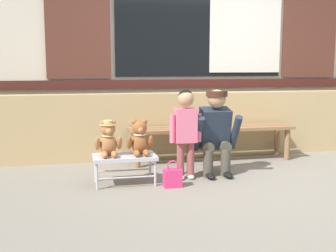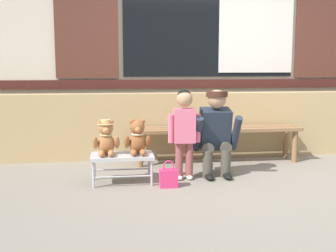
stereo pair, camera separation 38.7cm
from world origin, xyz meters
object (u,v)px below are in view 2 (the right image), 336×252
at_px(teddy_bear_plain, 138,138).
at_px(small_display_bench, 122,158).
at_px(teddy_bear_with_hat, 106,138).
at_px(child_standing, 184,124).
at_px(wooden_bench_long, 217,133).
at_px(adult_crouching, 216,133).
at_px(handbag_on_ground, 169,178).

bearing_deg(teddy_bear_plain, small_display_bench, -179.49).
height_order(teddy_bear_with_hat, teddy_bear_plain, same).
distance_m(small_display_bench, child_standing, 0.74).
distance_m(wooden_bench_long, teddy_bear_with_hat, 1.59).
bearing_deg(adult_crouching, teddy_bear_with_hat, -172.30).
height_order(small_display_bench, handbag_on_ground, small_display_bench).
distance_m(wooden_bench_long, handbag_on_ground, 1.30).
xyz_separation_m(wooden_bench_long, teddy_bear_with_hat, (-1.36, -0.81, 0.10)).
height_order(teddy_bear_plain, handbag_on_ground, teddy_bear_plain).
bearing_deg(wooden_bench_long, small_display_bench, -145.94).
xyz_separation_m(teddy_bear_with_hat, adult_crouching, (1.19, 0.16, 0.01)).
relative_size(teddy_bear_with_hat, handbag_on_ground, 1.34).
distance_m(small_display_bench, adult_crouching, 1.06).
distance_m(teddy_bear_with_hat, adult_crouching, 1.20).
bearing_deg(small_display_bench, teddy_bear_with_hat, 179.23).
bearing_deg(wooden_bench_long, handbag_on_ground, -126.05).
height_order(wooden_bench_long, child_standing, child_standing).
relative_size(small_display_bench, teddy_bear_with_hat, 1.76).
height_order(child_standing, adult_crouching, child_standing).
bearing_deg(adult_crouching, child_standing, -163.62).
bearing_deg(child_standing, wooden_bench_long, 54.36).
relative_size(child_standing, handbag_on_ground, 3.52).
relative_size(wooden_bench_long, teddy_bear_plain, 5.78).
height_order(teddy_bear_plain, child_standing, child_standing).
bearing_deg(teddy_bear_with_hat, teddy_bear_plain, -0.13).
xyz_separation_m(wooden_bench_long, child_standing, (-0.54, -0.76, 0.22)).
bearing_deg(wooden_bench_long, teddy_bear_with_hat, -149.25).
distance_m(adult_crouching, handbag_on_ground, 0.79).
distance_m(small_display_bench, teddy_bear_with_hat, 0.26).
distance_m(small_display_bench, teddy_bear_plain, 0.25).
bearing_deg(child_standing, teddy_bear_with_hat, -176.40).
bearing_deg(teddy_bear_with_hat, small_display_bench, -0.77).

